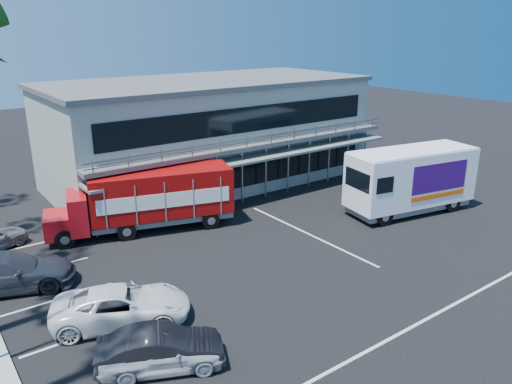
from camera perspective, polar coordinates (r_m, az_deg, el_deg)
ground at (r=24.33m, az=7.21°, el=-8.10°), size 120.00×120.00×0.00m
building at (r=36.28m, az=-5.42°, el=6.96°), size 22.40×12.00×7.30m
red_truck at (r=27.97m, az=-12.14°, el=-0.70°), size 10.22×4.96×3.36m
white_van at (r=31.41m, az=17.26°, el=1.41°), size 8.33×4.14×3.89m
parked_car_a at (r=17.45m, az=-10.76°, el=-17.31°), size 4.40×3.22×1.39m
parked_car_b at (r=17.51m, az=-10.86°, el=-17.23°), size 4.39×3.06×1.37m
parked_car_c at (r=20.09m, az=-15.09°, el=-12.42°), size 5.66×4.25×1.43m
parked_car_d at (r=24.07m, az=-26.63°, el=-8.20°), size 6.04×4.02×1.63m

